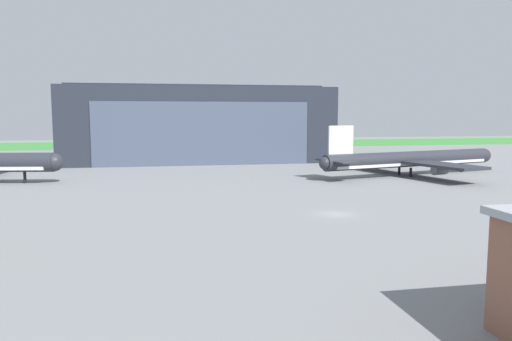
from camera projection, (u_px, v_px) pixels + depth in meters
The scene contains 4 objects.
ground_plane at pixel (336, 214), 66.63m from camera, with size 440.00×440.00×0.00m, color slate.
grass_field_strip at pixel (211, 144), 228.59m from camera, with size 440.00×56.00×0.08m, color #388937.
maintenance_hangar at pixel (198, 124), 148.24m from camera, with size 75.71×37.81×22.47m.
airliner_far_right at pixel (411, 160), 108.98m from camera, with size 47.33×37.74×11.33m.
Camera 1 is at (-23.24, -62.23, 13.44)m, focal length 34.28 mm.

